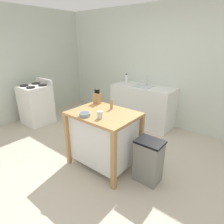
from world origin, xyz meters
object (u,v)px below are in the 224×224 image
(kitchen_island, at_px, (104,136))
(sink_faucet, at_px, (147,80))
(bowl_ceramic_small, at_px, (85,114))
(stove, at_px, (36,104))
(knife_block, at_px, (97,98))
(bottle_dish_soap, at_px, (126,78))
(pepper_grinder, at_px, (111,104))
(drinking_cup, at_px, (100,115))
(trash_bin, at_px, (148,161))

(kitchen_island, bearing_deg, sink_faucet, 100.23)
(bowl_ceramic_small, distance_m, sink_faucet, 2.16)
(kitchen_island, relative_size, sink_faucet, 4.41)
(sink_faucet, height_order, stove, sink_faucet)
(knife_block, distance_m, sink_faucet, 1.62)
(bottle_dish_soap, bearing_deg, kitchen_island, -64.67)
(bowl_ceramic_small, bearing_deg, sink_faucet, 96.00)
(bottle_dish_soap, bearing_deg, knife_block, -72.11)
(kitchen_island, distance_m, pepper_grinder, 0.50)
(bowl_ceramic_small, bearing_deg, stove, 167.10)
(drinking_cup, bearing_deg, pepper_grinder, 106.17)
(sink_faucet, distance_m, stove, 2.62)
(kitchen_island, xyz_separation_m, bottle_dish_soap, (-0.88, 1.86, 0.50))
(bottle_dish_soap, bearing_deg, pepper_grinder, -62.30)
(kitchen_island, distance_m, bottle_dish_soap, 2.11)
(kitchen_island, relative_size, knife_block, 3.99)
(stove, bearing_deg, sink_faucet, 40.09)
(kitchen_island, xyz_separation_m, pepper_grinder, (-0.01, 0.19, 0.46))
(kitchen_island, distance_m, bowl_ceramic_small, 0.50)
(bowl_ceramic_small, relative_size, trash_bin, 0.25)
(kitchen_island, height_order, bottle_dish_soap, bottle_dish_soap)
(kitchen_island, height_order, pepper_grinder, pepper_grinder)
(pepper_grinder, distance_m, bottle_dish_soap, 1.88)
(trash_bin, xyz_separation_m, bottle_dish_soap, (-1.60, 1.76, 0.68))
(kitchen_island, distance_m, trash_bin, 0.75)
(pepper_grinder, bearing_deg, drinking_cup, -73.83)
(bowl_ceramic_small, relative_size, sink_faucet, 0.72)
(knife_block, xyz_separation_m, sink_faucet, (0.02, 1.62, 0.04))
(pepper_grinder, xyz_separation_m, sink_faucet, (-0.33, 1.69, 0.05))
(bowl_ceramic_small, xyz_separation_m, sink_faucet, (-0.23, 2.15, 0.10))
(drinking_cup, height_order, bottle_dish_soap, bottle_dish_soap)
(sink_faucet, bearing_deg, drinking_cup, -77.88)
(knife_block, height_order, bottle_dish_soap, knife_block)
(kitchen_island, xyz_separation_m, bowl_ceramic_small, (-0.12, -0.26, 0.41))
(kitchen_island, bearing_deg, pepper_grinder, 91.80)
(pepper_grinder, bearing_deg, stove, 178.86)
(knife_block, relative_size, bottle_dish_soap, 1.16)
(kitchen_island, relative_size, pepper_grinder, 5.89)
(bottle_dish_soap, height_order, stove, bottle_dish_soap)
(drinking_cup, height_order, sink_faucet, sink_faucet)
(knife_block, bearing_deg, sink_faucet, 89.15)
(stove, bearing_deg, kitchen_island, -5.96)
(knife_block, distance_m, drinking_cup, 0.65)
(sink_faucet, distance_m, bottle_dish_soap, 0.54)
(knife_block, xyz_separation_m, trash_bin, (1.09, -0.17, -0.66))
(kitchen_island, xyz_separation_m, knife_block, (-0.36, 0.26, 0.48))
(trash_bin, bearing_deg, stove, 177.27)
(bowl_ceramic_small, height_order, drinking_cup, drinking_cup)
(knife_block, bearing_deg, bowl_ceramic_small, -64.53)
(drinking_cup, distance_m, bottle_dish_soap, 2.27)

